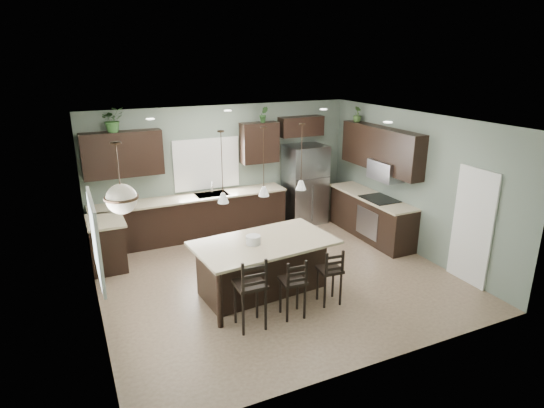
{
  "coord_description": "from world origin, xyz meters",
  "views": [
    {
      "loc": [
        -3.19,
        -6.68,
        3.82
      ],
      "look_at": [
        0.1,
        0.4,
        1.25
      ],
      "focal_mm": 30.0,
      "sensor_mm": 36.0,
      "label": 1
    }
  ],
  "objects_px": {
    "kitchen_island": "(264,267)",
    "bar_stool_left": "(250,292)",
    "bar_stool_center": "(293,287)",
    "bar_stool_right": "(329,276)",
    "refrigerator": "(305,184)",
    "serving_dish": "(253,240)",
    "plant_back_left": "(113,120)"
  },
  "relations": [
    {
      "from": "bar_stool_center",
      "to": "bar_stool_right",
      "type": "distance_m",
      "value": 0.72
    },
    {
      "from": "bar_stool_right",
      "to": "plant_back_left",
      "type": "xyz_separation_m",
      "value": [
        -2.65,
        3.72,
        2.16
      ]
    },
    {
      "from": "kitchen_island",
      "to": "bar_stool_left",
      "type": "bearing_deg",
      "value": -130.65
    },
    {
      "from": "serving_dish",
      "to": "bar_stool_right",
      "type": "distance_m",
      "value": 1.34
    },
    {
      "from": "kitchen_island",
      "to": "plant_back_left",
      "type": "height_order",
      "value": "plant_back_left"
    },
    {
      "from": "serving_dish",
      "to": "bar_stool_center",
      "type": "relative_size",
      "value": 0.25
    },
    {
      "from": "plant_back_left",
      "to": "kitchen_island",
      "type": "bearing_deg",
      "value": -58.18
    },
    {
      "from": "refrigerator",
      "to": "plant_back_left",
      "type": "xyz_separation_m",
      "value": [
        -4.12,
        0.24,
        1.71
      ]
    },
    {
      "from": "kitchen_island",
      "to": "bar_stool_left",
      "type": "relative_size",
      "value": 1.99
    },
    {
      "from": "serving_dish",
      "to": "plant_back_left",
      "type": "relative_size",
      "value": 0.5
    },
    {
      "from": "serving_dish",
      "to": "bar_stool_left",
      "type": "distance_m",
      "value": 1.02
    },
    {
      "from": "bar_stool_center",
      "to": "bar_stool_right",
      "type": "xyz_separation_m",
      "value": [
        0.71,
        0.11,
        -0.01
      ]
    },
    {
      "from": "serving_dish",
      "to": "plant_back_left",
      "type": "bearing_deg",
      "value": 118.82
    },
    {
      "from": "refrigerator",
      "to": "bar_stool_left",
      "type": "height_order",
      "value": "refrigerator"
    },
    {
      "from": "refrigerator",
      "to": "bar_stool_left",
      "type": "xyz_separation_m",
      "value": [
        -2.87,
        -3.59,
        -0.35
      ]
    },
    {
      "from": "serving_dish",
      "to": "plant_back_left",
      "type": "xyz_separation_m",
      "value": [
        -1.65,
        2.99,
        1.64
      ]
    },
    {
      "from": "bar_stool_left",
      "to": "plant_back_left",
      "type": "bearing_deg",
      "value": 109.55
    },
    {
      "from": "bar_stool_center",
      "to": "plant_back_left",
      "type": "distance_m",
      "value": 4.8
    },
    {
      "from": "bar_stool_left",
      "to": "refrigerator",
      "type": "bearing_deg",
      "value": 52.91
    },
    {
      "from": "bar_stool_right",
      "to": "serving_dish",
      "type": "bearing_deg",
      "value": 150.25
    },
    {
      "from": "refrigerator",
      "to": "serving_dish",
      "type": "bearing_deg",
      "value": -131.8
    },
    {
      "from": "kitchen_island",
      "to": "serving_dish",
      "type": "xyz_separation_m",
      "value": [
        -0.2,
        -0.02,
        0.53
      ]
    },
    {
      "from": "bar_stool_left",
      "to": "plant_back_left",
      "type": "height_order",
      "value": "plant_back_left"
    },
    {
      "from": "serving_dish",
      "to": "bar_stool_left",
      "type": "xyz_separation_m",
      "value": [
        -0.4,
        -0.83,
        -0.42
      ]
    },
    {
      "from": "plant_back_left",
      "to": "bar_stool_left",
      "type": "bearing_deg",
      "value": -72.0
    },
    {
      "from": "plant_back_left",
      "to": "refrigerator",
      "type": "bearing_deg",
      "value": -3.28
    },
    {
      "from": "bar_stool_left",
      "to": "bar_stool_center",
      "type": "height_order",
      "value": "bar_stool_left"
    },
    {
      "from": "serving_dish",
      "to": "plant_back_left",
      "type": "distance_m",
      "value": 3.79
    },
    {
      "from": "kitchen_island",
      "to": "bar_stool_center",
      "type": "bearing_deg",
      "value": -89.24
    },
    {
      "from": "refrigerator",
      "to": "serving_dish",
      "type": "relative_size",
      "value": 7.71
    },
    {
      "from": "bar_stool_left",
      "to": "bar_stool_right",
      "type": "height_order",
      "value": "bar_stool_left"
    },
    {
      "from": "bar_stool_left",
      "to": "bar_stool_right",
      "type": "xyz_separation_m",
      "value": [
        1.41,
        0.11,
        -0.09
      ]
    }
  ]
}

